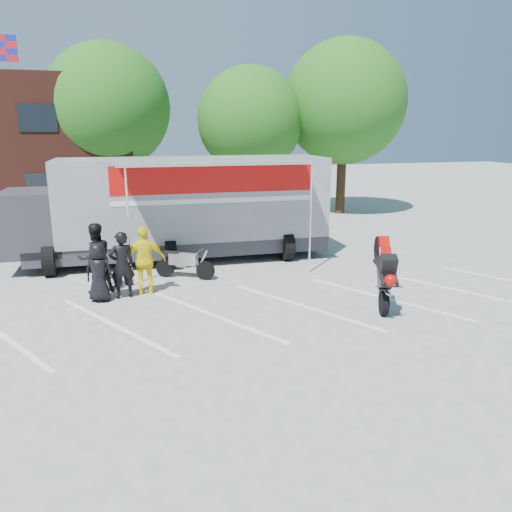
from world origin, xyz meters
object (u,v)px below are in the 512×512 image
spectator_leather_b (122,265)px  tree_mid (250,121)px  parked_motorcycle (185,278)px  stunt_bike_rider (378,306)px  spectator_hivis (145,260)px  tree_left (108,107)px  transporter_truck (182,259)px  tree_right (344,103)px  spectator_leather_c (96,258)px  spectator_leather_a (99,272)px

spectator_leather_b → tree_mid: bearing=-131.3°
parked_motorcycle → stunt_bike_rider: size_ratio=0.94×
stunt_bike_rider → spectator_hivis: (-5.79, 2.72, 0.97)m
tree_left → transporter_truck: size_ratio=0.77×
tree_mid → tree_right: size_ratio=0.84×
spectator_leather_b → stunt_bike_rider: bearing=147.1°
spectator_leather_b → spectator_leather_c: (-0.70, 0.68, 0.07)m
tree_left → spectator_leather_c: 13.12m
tree_left → spectator_hivis: 13.62m
stunt_bike_rider → spectator_hivis: 6.47m
spectator_leather_b → spectator_leather_c: size_ratio=0.93×
spectator_leather_a → spectator_leather_c: bearing=-61.3°
tree_right → parked_motorcycle: 15.39m
tree_right → spectator_leather_b: size_ratio=4.89×
spectator_leather_c → stunt_bike_rider: bearing=138.7°
spectator_leather_a → transporter_truck: bearing=-103.2°
transporter_truck → stunt_bike_rider: (4.29, -6.32, 0.00)m
stunt_bike_rider → spectator_leather_a: size_ratio=1.30×
spectator_leather_b → spectator_hivis: spectator_hivis is taller
parked_motorcycle → spectator_leather_b: bearing=155.4°
spectator_hivis → spectator_leather_a: bearing=13.2°
tree_mid → transporter_truck: size_ratio=0.68×
tree_right → stunt_bike_rider: bearing=-111.4°
spectator_leather_a → spectator_leather_c: size_ratio=0.80×
tree_left → stunt_bike_rider: bearing=-67.3°
parked_motorcycle → stunt_bike_rider: bearing=-101.3°
tree_mid → transporter_truck: bearing=-120.3°
transporter_truck → spectator_leather_c: 4.31m
tree_mid → spectator_leather_b: (-6.92, -11.97, -4.01)m
tree_left → spectator_leather_c: size_ratio=4.31×
tree_right → spectator_hivis: (-11.29, -11.30, -4.91)m
tree_left → parked_motorcycle: (1.98, -11.60, -5.57)m
spectator_leather_b → transporter_truck: bearing=-130.8°
tree_right → spectator_leather_a: bearing=-137.2°
spectator_leather_a → spectator_leather_b: size_ratio=0.86×
stunt_bike_rider → spectator_leather_b: bearing=176.6°
spectator_leather_c → spectator_hivis: size_ratio=1.03×
spectator_leather_a → spectator_leather_b: spectator_leather_b is taller
spectator_hivis → spectator_leather_c: bearing=-20.7°
transporter_truck → spectator_leather_c: size_ratio=5.60×
tree_mid → transporter_truck: 10.71m
tree_mid → spectator_leather_c: (-7.62, -11.29, -3.94)m
tree_mid → spectator_hivis: (-6.29, -11.80, -3.97)m
tree_left → tree_right: bearing=-7.1°
transporter_truck → tree_right: bearing=39.5°
tree_right → tree_left: bearing=172.9°
stunt_bike_rider → spectator_leather_a: 7.48m
transporter_truck → spectator_leather_c: (-2.83, -3.09, 1.00)m
tree_mid → stunt_bike_rider: (-0.50, -14.52, -4.94)m
parked_motorcycle → spectator_leather_c: spectator_leather_c is taller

